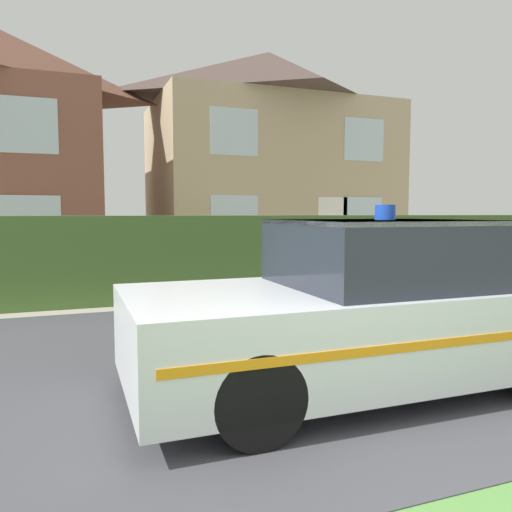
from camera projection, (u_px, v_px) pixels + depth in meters
name	position (u px, v px, depth m)	size (l,w,h in m)	color
road_strip	(247.00, 354.00, 5.69)	(28.00, 6.22, 0.01)	#424247
garden_hedge	(209.00, 257.00, 9.51)	(15.47, 0.69, 1.57)	#4C7233
police_car	(366.00, 310.00, 4.59)	(4.26, 1.87, 1.68)	black
house_right	(269.00, 156.00, 17.12)	(8.05, 5.51, 7.04)	tan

